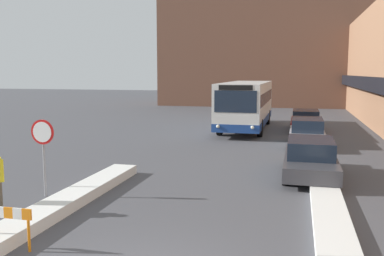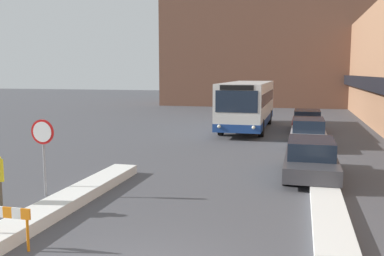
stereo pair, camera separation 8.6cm
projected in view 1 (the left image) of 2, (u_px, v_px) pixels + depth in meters
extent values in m
cube|color=black|center=(369.00, 84.00, 28.48)|extent=(0.50, 60.00, 0.90)
cube|color=brown|center=(276.00, 53.00, 49.07)|extent=(26.00, 8.00, 12.08)
cube|color=silver|center=(56.00, 207.00, 11.63)|extent=(0.90, 9.61, 0.32)
cube|color=silver|center=(331.00, 221.00, 10.62)|extent=(0.90, 8.65, 0.23)
cube|color=silver|center=(246.00, 103.00, 28.49)|extent=(2.67, 10.30, 2.70)
cube|color=navy|center=(246.00, 119.00, 28.63)|extent=(2.69, 10.32, 0.47)
cube|color=#192333|center=(246.00, 97.00, 28.44)|extent=(2.69, 9.48, 0.74)
cube|color=#192333|center=(235.00, 102.00, 23.47)|extent=(2.35, 0.03, 1.21)
cube|color=black|center=(236.00, 88.00, 23.37)|extent=(1.87, 0.03, 0.28)
sphere|color=#F2EAC6|center=(218.00, 126.00, 23.87)|extent=(0.20, 0.20, 0.20)
sphere|color=#F2EAC6|center=(252.00, 127.00, 23.41)|extent=(0.20, 0.20, 0.20)
cylinder|color=black|center=(220.00, 127.00, 25.87)|extent=(0.28, 1.05, 1.05)
cylinder|color=black|center=(260.00, 128.00, 25.29)|extent=(0.28, 1.05, 1.05)
cylinder|color=black|center=(235.00, 116.00, 32.02)|extent=(0.28, 1.05, 1.05)
cylinder|color=black|center=(268.00, 117.00, 31.43)|extent=(0.28, 1.05, 1.05)
cube|color=#38383D|center=(310.00, 163.00, 15.60)|extent=(1.84, 4.60, 0.51)
cube|color=#192333|center=(311.00, 147.00, 15.64)|extent=(1.62, 2.53, 0.62)
cylinder|color=black|center=(337.00, 179.00, 14.06)|extent=(0.20, 0.62, 0.62)
cylinder|color=black|center=(285.00, 176.00, 14.46)|extent=(0.20, 0.62, 0.62)
cylinder|color=black|center=(331.00, 162.00, 16.80)|extent=(0.20, 0.62, 0.62)
cylinder|color=black|center=(288.00, 160.00, 17.20)|extent=(0.20, 0.62, 0.62)
cube|color=#B7B7BC|center=(307.00, 136.00, 22.29)|extent=(1.77, 4.64, 0.51)
cube|color=#192333|center=(307.00, 124.00, 22.33)|extent=(1.56, 2.55, 0.63)
cylinder|color=black|center=(324.00, 144.00, 20.74)|extent=(0.20, 0.67, 0.67)
cylinder|color=black|center=(290.00, 143.00, 21.12)|extent=(0.20, 0.67, 0.67)
cylinder|color=black|center=(321.00, 136.00, 23.50)|extent=(0.20, 0.67, 0.67)
cylinder|color=black|center=(291.00, 135.00, 23.89)|extent=(0.20, 0.67, 0.67)
cube|color=maroon|center=(305.00, 123.00, 27.73)|extent=(1.83, 4.62, 0.49)
cube|color=#192333|center=(306.00, 115.00, 27.77)|extent=(1.61, 2.54, 0.62)
cylinder|color=black|center=(320.00, 129.00, 26.18)|extent=(0.20, 0.66, 0.66)
cylinder|color=black|center=(292.00, 128.00, 26.58)|extent=(0.20, 0.66, 0.66)
cylinder|color=black|center=(318.00, 124.00, 28.93)|extent=(0.20, 0.66, 0.66)
cylinder|color=black|center=(292.00, 123.00, 29.33)|extent=(0.20, 0.66, 0.66)
cylinder|color=gray|center=(44.00, 158.00, 13.04)|extent=(0.07, 0.07, 2.39)
cylinder|color=red|center=(42.00, 132.00, 12.91)|extent=(0.76, 0.03, 0.76)
cylinder|color=white|center=(42.00, 132.00, 12.90)|extent=(0.62, 0.02, 0.62)
cylinder|color=brown|center=(0.00, 197.00, 11.59)|extent=(0.13, 0.13, 0.87)
cylinder|color=yellow|center=(2.00, 171.00, 11.53)|extent=(0.10, 0.10, 0.61)
cylinder|color=orange|center=(29.00, 236.00, 9.07)|extent=(0.06, 0.06, 0.70)
cube|color=white|center=(0.00, 212.00, 9.17)|extent=(0.22, 0.04, 0.24)
cube|color=orange|center=(9.00, 213.00, 9.12)|extent=(0.22, 0.04, 0.24)
cube|color=white|center=(18.00, 214.00, 9.07)|extent=(0.22, 0.04, 0.24)
cube|color=orange|center=(27.00, 214.00, 9.01)|extent=(0.22, 0.04, 0.24)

